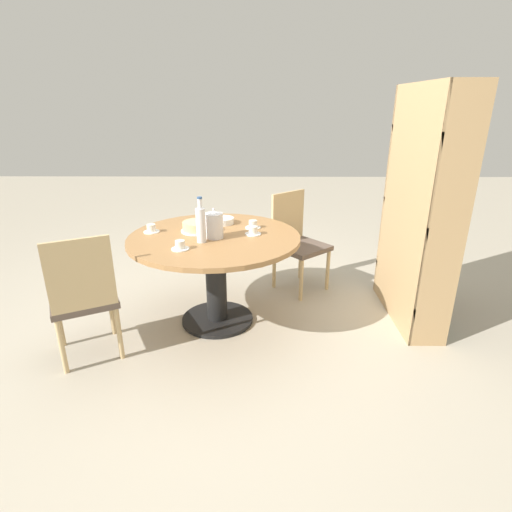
% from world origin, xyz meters
% --- Properties ---
extents(ground_plane, '(14.00, 14.00, 0.00)m').
position_xyz_m(ground_plane, '(0.00, 0.00, 0.00)').
color(ground_plane, '#B2A893').
extents(dining_table, '(1.31, 1.31, 0.74)m').
position_xyz_m(dining_table, '(0.00, 0.00, 0.57)').
color(dining_table, black).
rests_on(dining_table, ground_plane).
extents(chair_a, '(0.59, 0.59, 0.91)m').
position_xyz_m(chair_a, '(-0.68, 0.70, 0.48)').
color(chair_a, tan).
rests_on(chair_a, ground_plane).
extents(chair_b, '(0.57, 0.57, 0.91)m').
position_xyz_m(chair_b, '(0.51, -0.83, 0.48)').
color(chair_b, tan).
rests_on(chair_b, ground_plane).
extents(bookshelf, '(0.97, 0.28, 1.82)m').
position_xyz_m(bookshelf, '(-0.13, 1.56, 0.89)').
color(bookshelf, tan).
rests_on(bookshelf, ground_plane).
extents(coffee_pot, '(0.13, 0.13, 0.23)m').
position_xyz_m(coffee_pot, '(0.06, 0.01, 0.84)').
color(coffee_pot, silver).
rests_on(coffee_pot, dining_table).
extents(water_bottle, '(0.07, 0.07, 0.33)m').
position_xyz_m(water_bottle, '(0.15, -0.08, 0.87)').
color(water_bottle, silver).
rests_on(water_bottle, dining_table).
extents(cake_main, '(0.26, 0.26, 0.08)m').
position_xyz_m(cake_main, '(-0.10, -0.14, 0.78)').
color(cake_main, silver).
rests_on(cake_main, dining_table).
extents(cup_a, '(0.12, 0.12, 0.06)m').
position_xyz_m(cup_a, '(-0.20, 0.29, 0.76)').
color(cup_a, white).
rests_on(cup_a, dining_table).
extents(cup_b, '(0.12, 0.12, 0.06)m').
position_xyz_m(cup_b, '(-0.08, -0.50, 0.76)').
color(cup_b, white).
rests_on(cup_b, dining_table).
extents(cup_c, '(0.12, 0.12, 0.06)m').
position_xyz_m(cup_c, '(0.31, -0.20, 0.76)').
color(cup_c, white).
rests_on(cup_c, dining_table).
extents(cup_d, '(0.12, 0.12, 0.06)m').
position_xyz_m(cup_d, '(-0.03, 0.29, 0.76)').
color(cup_d, white).
rests_on(cup_d, dining_table).
extents(plate_stack, '(0.19, 0.19, 0.05)m').
position_xyz_m(plate_stack, '(-0.32, 0.03, 0.76)').
color(plate_stack, white).
rests_on(plate_stack, dining_table).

